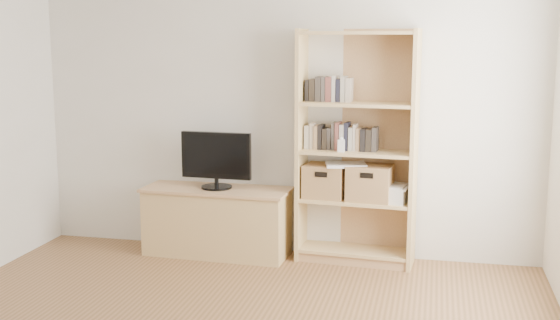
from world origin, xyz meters
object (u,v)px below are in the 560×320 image
(television, at_px, (216,160))
(basket_right, at_px, (370,183))
(laptop, at_px, (346,165))
(baby_monitor, at_px, (341,146))
(bookshelf, at_px, (357,148))
(tv_stand, at_px, (217,222))
(basket_left, at_px, (326,181))

(television, height_order, basket_right, television)
(television, relative_size, laptop, 1.88)
(television, xyz_separation_m, baby_monitor, (1.11, -0.04, 0.17))
(laptop, bearing_deg, baby_monitor, -123.31)
(bookshelf, distance_m, baby_monitor, 0.16)
(tv_stand, xyz_separation_m, baby_monitor, (1.11, -0.04, 0.74))
(bookshelf, height_order, television, bookshelf)
(tv_stand, xyz_separation_m, laptop, (1.14, 0.04, 0.57))
(basket_left, relative_size, laptop, 1.03)
(baby_monitor, bearing_deg, tv_stand, -179.41)
(laptop, bearing_deg, bookshelf, -2.32)
(basket_right, distance_m, laptop, 0.26)
(bookshelf, relative_size, baby_monitor, 18.84)
(tv_stand, xyz_separation_m, television, (0.00, 0.00, 0.57))
(bookshelf, bearing_deg, television, -172.82)
(tv_stand, height_order, basket_right, basket_right)
(television, distance_m, basket_left, 0.98)
(television, bearing_deg, laptop, 4.87)
(bookshelf, height_order, basket_left, bookshelf)
(basket_right, bearing_deg, basket_left, -178.16)
(tv_stand, distance_m, baby_monitor, 1.34)
(tv_stand, height_order, baby_monitor, baby_monitor)
(tv_stand, distance_m, basket_right, 1.42)
(television, height_order, laptop, television)
(tv_stand, distance_m, basket_left, 1.05)
(television, distance_m, baby_monitor, 1.13)
(bookshelf, relative_size, television, 3.14)
(baby_monitor, bearing_deg, laptop, 73.00)
(baby_monitor, xyz_separation_m, laptop, (0.03, 0.08, -0.17))
(bookshelf, height_order, laptop, bookshelf)
(television, relative_size, baby_monitor, 6.00)
(bookshelf, xyz_separation_m, baby_monitor, (-0.12, -0.10, 0.03))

